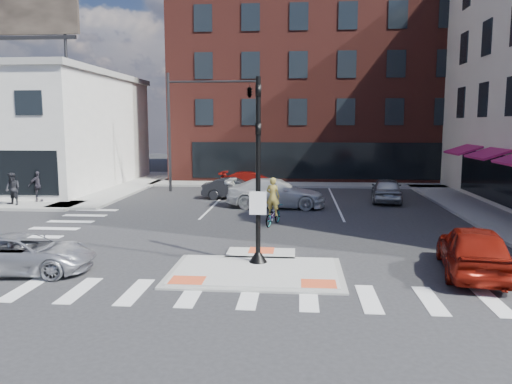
# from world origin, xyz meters

# --- Properties ---
(ground) EXTENTS (120.00, 120.00, 0.00)m
(ground) POSITION_xyz_m (0.00, 0.00, 0.00)
(ground) COLOR #28282B
(ground) RESTS_ON ground
(refuge_island) EXTENTS (5.40, 4.65, 0.13)m
(refuge_island) POSITION_xyz_m (0.00, -0.26, 0.05)
(refuge_island) COLOR gray
(refuge_island) RESTS_ON ground
(sidewalk_nw) EXTENTS (23.50, 20.50, 0.15)m
(sidewalk_nw) POSITION_xyz_m (-16.76, 15.29, 0.08)
(sidewalk_nw) COLOR gray
(sidewalk_nw) RESTS_ON ground
(sidewalk_e) EXTENTS (3.00, 24.00, 0.15)m
(sidewalk_e) POSITION_xyz_m (10.80, 10.00, 0.07)
(sidewalk_e) COLOR gray
(sidewalk_e) RESTS_ON ground
(sidewalk_n) EXTENTS (26.00, 3.00, 0.15)m
(sidewalk_n) POSITION_xyz_m (3.00, 22.00, 0.07)
(sidewalk_n) COLOR gray
(sidewalk_n) RESTS_ON ground
(building_n) EXTENTS (24.40, 18.40, 15.50)m
(building_n) POSITION_xyz_m (3.00, 31.99, 7.80)
(building_n) COLOR #531F19
(building_n) RESTS_ON ground
(building_far_left) EXTENTS (10.00, 12.00, 10.00)m
(building_far_left) POSITION_xyz_m (-4.00, 52.00, 5.00)
(building_far_left) COLOR slate
(building_far_left) RESTS_ON ground
(building_far_right) EXTENTS (12.00, 12.00, 12.00)m
(building_far_right) POSITION_xyz_m (9.00, 54.00, 6.00)
(building_far_right) COLOR brown
(building_far_right) RESTS_ON ground
(signal_pole) EXTENTS (0.60, 0.60, 5.98)m
(signal_pole) POSITION_xyz_m (0.00, 0.40, 2.36)
(signal_pole) COLOR black
(signal_pole) RESTS_ON refuge_island
(mast_arm_signal) EXTENTS (6.10, 2.24, 8.00)m
(mast_arm_signal) POSITION_xyz_m (-3.47, 18.00, 6.21)
(mast_arm_signal) COLOR black
(mast_arm_signal) RESTS_ON ground
(silver_suv) EXTENTS (4.49, 2.35, 1.21)m
(silver_suv) POSITION_xyz_m (-7.25, -1.00, 0.60)
(silver_suv) COLOR #BABBC2
(silver_suv) RESTS_ON ground
(red_sedan) EXTENTS (2.60, 4.84, 1.56)m
(red_sedan) POSITION_xyz_m (6.70, 0.00, 0.78)
(red_sedan) COLOR maroon
(red_sedan) RESTS_ON ground
(white_pickup) EXTENTS (5.57, 2.49, 1.59)m
(white_pickup) POSITION_xyz_m (0.04, 11.97, 0.79)
(white_pickup) COLOR silver
(white_pickup) RESTS_ON ground
(bg_car_dark) EXTENTS (3.91, 1.42, 1.28)m
(bg_car_dark) POSITION_xyz_m (-2.67, 14.89, 0.64)
(bg_car_dark) COLOR #25262A
(bg_car_dark) RESTS_ON ground
(bg_car_silver) EXTENTS (2.23, 4.45, 1.46)m
(bg_car_silver) POSITION_xyz_m (6.54, 14.46, 0.73)
(bg_car_silver) COLOR #9FA2A5
(bg_car_silver) RESTS_ON ground
(bg_car_red) EXTENTS (4.73, 2.34, 1.32)m
(bg_car_red) POSITION_xyz_m (-1.86, 18.75, 0.66)
(bg_car_red) COLOR #9C150E
(bg_car_red) RESTS_ON ground
(cyclist) EXTENTS (1.09, 1.85, 2.21)m
(cyclist) POSITION_xyz_m (0.14, 7.00, 0.74)
(cyclist) COLOR #3F3F44
(cyclist) RESTS_ON ground
(pedestrian_a) EXTENTS (1.05, 0.92, 1.80)m
(pedestrian_a) POSITION_xyz_m (-14.45, 10.58, 1.05)
(pedestrian_a) COLOR black
(pedestrian_a) RESTS_ON sidewalk_nw
(pedestrian_b) EXTENTS (1.12, 0.86, 1.77)m
(pedestrian_b) POSITION_xyz_m (-13.75, 12.00, 1.04)
(pedestrian_b) COLOR #2F2B35
(pedestrian_b) RESTS_ON sidewalk_nw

